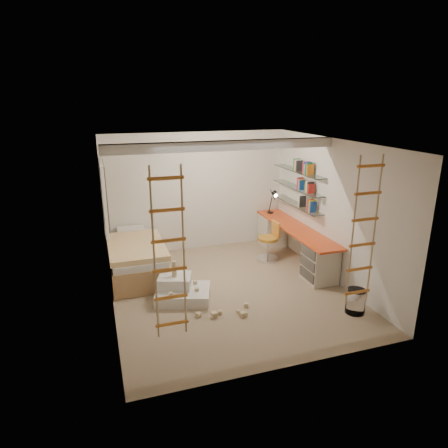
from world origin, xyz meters
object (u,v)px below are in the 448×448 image
object	(u,v)px
bed	(136,258)
play_platform	(181,291)
swivel_chair	(269,246)
desk	(294,243)

from	to	relation	value
bed	play_platform	bearing A→B (deg)	-64.98
swivel_chair	bed	bearing A→B (deg)	176.84
desk	swivel_chair	size ratio (longest dim) A/B	3.39
desk	bed	distance (m)	3.22
desk	swivel_chair	distance (m)	0.53
play_platform	desk	bearing A→B (deg)	19.26
bed	play_platform	xyz separation A→B (m)	(0.59, -1.27, -0.18)
desk	swivel_chair	world-z (taller)	swivel_chair
bed	swivel_chair	distance (m)	2.73
bed	desk	bearing A→B (deg)	-6.49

